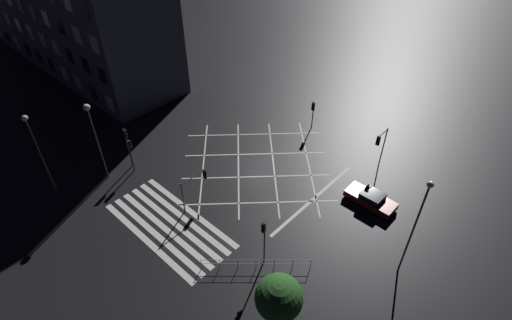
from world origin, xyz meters
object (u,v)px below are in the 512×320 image
(traffic_light_median_north, at_px, (313,110))
(street_tree_near, at_px, (279,298))
(traffic_light_sw_main, at_px, (127,140))
(street_lamp_east, at_px, (418,217))
(waiting_car, at_px, (371,199))
(traffic_light_se_main, at_px, (264,235))
(street_lamp_west, at_px, (36,143))
(traffic_light_median_south, at_px, (196,182))
(street_lamp_far, at_px, (92,124))
(traffic_light_sw_cross, at_px, (130,149))
(traffic_light_ne_cross, at_px, (380,143))

(traffic_light_median_north, bearing_deg, street_tree_near, 31.20)
(traffic_light_sw_main, distance_m, street_lamp_east, 26.09)
(waiting_car, bearing_deg, traffic_light_se_main, 75.45)
(traffic_light_sw_main, height_order, street_lamp_west, street_lamp_west)
(traffic_light_sw_main, bearing_deg, traffic_light_median_south, 7.15)
(traffic_light_sw_main, distance_m, traffic_light_se_main, 17.07)
(traffic_light_median_south, distance_m, street_lamp_west, 13.23)
(street_lamp_east, xyz_separation_m, street_lamp_far, (-25.49, -9.09, 0.22))
(traffic_light_se_main, relative_size, waiting_car, 0.97)
(traffic_light_sw_cross, distance_m, street_lamp_far, 4.40)
(traffic_light_sw_main, relative_size, traffic_light_median_north, 1.35)
(traffic_light_median_south, distance_m, waiting_car, 15.35)
(traffic_light_median_south, xyz_separation_m, street_lamp_east, (16.51, 5.47, 3.47))
(traffic_light_sw_cross, height_order, traffic_light_median_south, traffic_light_sw_cross)
(traffic_light_sw_main, height_order, street_lamp_far, street_lamp_far)
(traffic_light_sw_cross, xyz_separation_m, traffic_light_sw_main, (-0.69, 0.20, 0.58))
(street_tree_near, relative_size, waiting_car, 1.13)
(traffic_light_sw_cross, distance_m, street_lamp_east, 25.55)
(traffic_light_median_north, xyz_separation_m, street_lamp_east, (16.12, -10.73, 3.56))
(street_lamp_east, height_order, street_lamp_west, street_lamp_east)
(street_lamp_west, bearing_deg, street_tree_near, 10.08)
(traffic_light_median_north, bearing_deg, traffic_light_median_south, -1.39)
(traffic_light_se_main, bearing_deg, traffic_light_sw_cross, 1.67)
(traffic_light_median_north, relative_size, street_lamp_west, 0.37)
(traffic_light_median_south, height_order, street_tree_near, street_tree_near)
(traffic_light_sw_cross, height_order, street_lamp_east, street_lamp_east)
(traffic_light_median_north, xyz_separation_m, street_lamp_far, (-9.38, -19.82, 3.78))
(traffic_light_median_south, distance_m, traffic_light_median_north, 16.20)
(waiting_car, bearing_deg, street_tree_near, 95.54)
(street_tree_near, bearing_deg, traffic_light_ne_cross, 100.48)
(traffic_light_median_north, relative_size, street_lamp_east, 0.36)
(traffic_light_se_main, bearing_deg, traffic_light_median_north, -64.58)
(traffic_light_sw_main, relative_size, waiting_car, 0.98)
(traffic_light_median_south, height_order, street_lamp_west, street_lamp_west)
(traffic_light_ne_cross, distance_m, street_tree_near, 19.05)
(traffic_light_se_main, bearing_deg, street_lamp_far, 9.19)
(traffic_light_sw_main, relative_size, street_lamp_west, 0.50)
(traffic_light_median_north, distance_m, waiting_car, 12.59)
(traffic_light_sw_main, height_order, traffic_light_se_main, traffic_light_sw_main)
(traffic_light_ne_cross, height_order, street_lamp_east, street_lamp_east)
(traffic_light_se_main, distance_m, street_lamp_far, 17.94)
(traffic_light_sw_cross, xyz_separation_m, traffic_light_ne_cross, (17.16, 15.85, 0.71))
(traffic_light_se_main, relative_size, street_lamp_west, 0.50)
(traffic_light_ne_cross, bearing_deg, traffic_light_median_south, -32.43)
(traffic_light_sw_cross, relative_size, street_lamp_east, 0.39)
(traffic_light_ne_cross, distance_m, street_lamp_far, 25.92)
(traffic_light_sw_main, bearing_deg, traffic_light_sw_cross, -16.13)
(traffic_light_median_south, xyz_separation_m, traffic_light_sw_main, (-8.60, -1.08, 0.70))
(traffic_light_sw_main, distance_m, traffic_light_median_north, 19.49)
(street_lamp_west, height_order, street_lamp_far, street_lamp_west)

